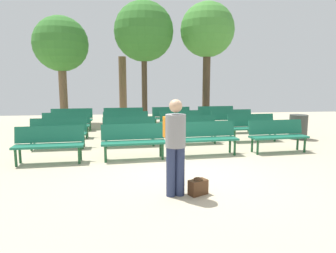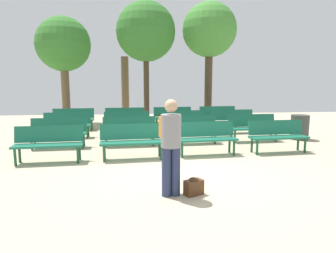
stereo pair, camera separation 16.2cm
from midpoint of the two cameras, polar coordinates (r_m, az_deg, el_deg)
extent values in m
plane|color=#BCAD8E|center=(6.36, 3.75, -9.19)|extent=(24.00, 24.00, 0.00)
cube|color=#19664C|center=(7.66, -21.33, -3.38)|extent=(1.62, 0.53, 0.05)
cube|color=#19664C|center=(7.81, -21.12, -1.32)|extent=(1.60, 0.21, 0.40)
cylinder|color=#194C28|center=(7.74, -26.57, -5.31)|extent=(0.06, 0.06, 0.40)
cylinder|color=#194C28|center=(7.44, -16.19, -5.27)|extent=(0.06, 0.06, 0.40)
cylinder|color=#194C28|center=(8.04, -25.90, -4.78)|extent=(0.06, 0.06, 0.40)
cylinder|color=#194C28|center=(7.75, -15.91, -4.71)|extent=(0.06, 0.06, 0.40)
cube|color=#19664C|center=(7.52, -6.14, -3.06)|extent=(1.63, 0.55, 0.05)
cube|color=#19664C|center=(7.67, -6.28, -0.96)|extent=(1.60, 0.24, 0.40)
cylinder|color=#194C28|center=(7.40, -11.47, -5.18)|extent=(0.06, 0.06, 0.40)
cylinder|color=#194C28|center=(7.49, -0.66, -4.83)|extent=(0.06, 0.06, 0.40)
cylinder|color=#194C28|center=(7.71, -11.42, -4.62)|extent=(0.06, 0.06, 0.40)
cylinder|color=#194C28|center=(7.79, -1.05, -4.30)|extent=(0.06, 0.06, 0.40)
cube|color=#19664C|center=(7.95, 7.98, -2.45)|extent=(1.63, 0.56, 0.05)
cube|color=#19664C|center=(8.09, 7.57, -0.48)|extent=(1.60, 0.24, 0.40)
cylinder|color=#194C28|center=(7.66, 3.31, -4.54)|extent=(0.06, 0.06, 0.40)
cylinder|color=#194C28|center=(8.09, 13.03, -4.04)|extent=(0.06, 0.06, 0.40)
cylinder|color=#194C28|center=(7.96, 2.78, -4.03)|extent=(0.06, 0.06, 0.40)
cylinder|color=#194C28|center=(8.38, 12.17, -3.58)|extent=(0.06, 0.06, 0.40)
cube|color=#19664C|center=(8.74, 20.85, -1.93)|extent=(1.63, 0.55, 0.05)
cube|color=#19664C|center=(8.87, 20.27, -0.15)|extent=(1.60, 0.23, 0.40)
cylinder|color=#194C28|center=(8.31, 17.16, -3.87)|extent=(0.06, 0.06, 0.40)
cylinder|color=#194C28|center=(9.03, 25.11, -3.33)|extent=(0.06, 0.06, 0.40)
cylinder|color=#194C28|center=(8.59, 16.20, -3.43)|extent=(0.06, 0.06, 0.40)
cylinder|color=#194C28|center=(9.29, 23.99, -2.95)|extent=(0.06, 0.06, 0.40)
cube|color=#19664C|center=(9.24, -19.72, -1.33)|extent=(1.62, 0.51, 0.05)
cube|color=#19664C|center=(9.40, -19.56, 0.35)|extent=(1.60, 0.19, 0.40)
cylinder|color=#194C28|center=(9.29, -24.08, -2.95)|extent=(0.06, 0.06, 0.40)
cylinder|color=#194C28|center=(9.01, -15.48, -2.85)|extent=(0.06, 0.06, 0.40)
cylinder|color=#194C28|center=(9.60, -23.58, -2.58)|extent=(0.06, 0.06, 0.40)
cylinder|color=#194C28|center=(9.33, -15.24, -2.46)|extent=(0.06, 0.06, 0.40)
cube|color=#19664C|center=(9.09, -6.83, -1.04)|extent=(1.62, 0.52, 0.05)
cube|color=#19664C|center=(9.25, -6.90, 0.66)|extent=(1.60, 0.20, 0.40)
cylinder|color=#194C28|center=(8.98, -11.24, -2.74)|extent=(0.06, 0.06, 0.40)
cylinder|color=#194C28|center=(9.03, -2.32, -2.53)|extent=(0.06, 0.06, 0.40)
cylinder|color=#194C28|center=(9.30, -11.15, -2.36)|extent=(0.06, 0.06, 0.40)
cylinder|color=#194C28|center=(9.34, -2.54, -2.15)|extent=(0.06, 0.06, 0.40)
cube|color=#19664C|center=(9.40, 5.14, -0.70)|extent=(1.62, 0.53, 0.05)
cube|color=#19664C|center=(9.56, 4.87, 0.94)|extent=(1.60, 0.21, 0.40)
cylinder|color=#194C28|center=(9.14, 1.10, -2.38)|extent=(0.06, 0.06, 0.40)
cylinder|color=#194C28|center=(9.48, 9.47, -2.10)|extent=(0.06, 0.06, 0.40)
cylinder|color=#194C28|center=(9.45, 0.76, -2.02)|extent=(0.06, 0.06, 0.40)
cylinder|color=#194C28|center=(9.78, 8.87, -1.76)|extent=(0.06, 0.06, 0.40)
cube|color=#19664C|center=(10.12, 16.46, -0.36)|extent=(1.62, 0.54, 0.05)
cube|color=#19664C|center=(10.27, 16.03, 1.17)|extent=(1.60, 0.22, 0.40)
cylinder|color=#194C28|center=(9.73, 13.09, -1.93)|extent=(0.06, 0.06, 0.40)
cylinder|color=#194C28|center=(10.34, 20.29, -1.63)|extent=(0.06, 0.06, 0.40)
cylinder|color=#194C28|center=(10.02, 12.40, -1.61)|extent=(0.06, 0.06, 0.40)
cylinder|color=#194C28|center=(10.62, 19.44, -1.34)|extent=(0.06, 0.06, 0.40)
cube|color=#19664C|center=(10.83, -18.34, 0.12)|extent=(1.62, 0.50, 0.05)
cube|color=#19664C|center=(10.99, -18.22, 1.54)|extent=(1.60, 0.19, 0.40)
cylinder|color=#194C28|center=(10.85, -22.06, -1.27)|extent=(0.06, 0.06, 0.40)
cylinder|color=#194C28|center=(10.61, -14.70, -1.14)|extent=(0.06, 0.06, 0.40)
cylinder|color=#194C28|center=(11.16, -21.68, -0.99)|extent=(0.06, 0.06, 0.40)
cylinder|color=#194C28|center=(10.92, -14.52, -0.86)|extent=(0.06, 0.06, 0.40)
cube|color=#19664C|center=(10.68, -7.43, 0.38)|extent=(1.62, 0.51, 0.05)
cube|color=#19664C|center=(10.85, -7.47, 1.81)|extent=(1.60, 0.19, 0.40)
cylinder|color=#194C28|center=(10.57, -11.18, -1.05)|extent=(0.06, 0.06, 0.40)
cylinder|color=#194C28|center=(10.59, -3.60, -0.88)|extent=(0.06, 0.06, 0.40)
cylinder|color=#194C28|center=(10.89, -11.11, -0.77)|extent=(0.06, 0.06, 0.40)
cylinder|color=#194C28|center=(10.91, -3.74, -0.61)|extent=(0.06, 0.06, 0.40)
cube|color=#19664C|center=(10.99, 3.27, 0.67)|extent=(1.62, 0.53, 0.05)
cube|color=#19664C|center=(11.16, 3.06, 2.05)|extent=(1.60, 0.21, 0.40)
cylinder|color=#194C28|center=(10.74, -0.21, -0.73)|extent=(0.06, 0.06, 0.40)
cylinder|color=#194C28|center=(11.04, 6.99, -0.54)|extent=(0.06, 0.06, 0.40)
cylinder|color=#194C28|center=(11.05, -0.47, -0.47)|extent=(0.06, 0.06, 0.40)
cylinder|color=#194C28|center=(11.35, 6.54, -0.29)|extent=(0.06, 0.06, 0.40)
cube|color=#19664C|center=(11.58, 12.88, 0.87)|extent=(1.62, 0.51, 0.05)
cube|color=#19664C|center=(11.74, 12.57, 2.18)|extent=(1.60, 0.19, 0.40)
cylinder|color=#194C28|center=(11.23, 9.80, -0.45)|extent=(0.06, 0.06, 0.40)
cylinder|color=#194C28|center=(11.74, 16.31, -0.28)|extent=(0.06, 0.06, 0.40)
cylinder|color=#194C28|center=(11.53, 9.31, -0.20)|extent=(0.06, 0.06, 0.40)
cylinder|color=#194C28|center=(12.03, 15.68, -0.05)|extent=(0.06, 0.06, 0.40)
cube|color=#19664C|center=(12.38, -17.27, 1.18)|extent=(1.62, 0.54, 0.05)
cube|color=#19664C|center=(12.55, -17.20, 2.41)|extent=(1.60, 0.22, 0.40)
cylinder|color=#194C28|center=(12.37, -20.53, -0.05)|extent=(0.06, 0.06, 0.40)
cylinder|color=#194C28|center=(12.18, -14.05, 0.11)|extent=(0.06, 0.06, 0.40)
cylinder|color=#194C28|center=(12.68, -20.26, 0.17)|extent=(0.06, 0.06, 0.40)
cylinder|color=#194C28|center=(12.49, -13.94, 0.33)|extent=(0.06, 0.06, 0.40)
cube|color=#19664C|center=(12.27, -7.80, 1.43)|extent=(1.62, 0.51, 0.05)
cube|color=#19664C|center=(12.44, -7.83, 2.66)|extent=(1.60, 0.19, 0.40)
cylinder|color=#194C28|center=(12.16, -11.07, 0.20)|extent=(0.06, 0.06, 0.40)
cylinder|color=#194C28|center=(12.17, -4.47, 0.34)|extent=(0.06, 0.06, 0.40)
cylinder|color=#194C28|center=(12.47, -11.00, 0.41)|extent=(0.06, 0.06, 0.40)
cylinder|color=#194C28|center=(12.48, -4.57, 0.55)|extent=(0.06, 0.06, 0.40)
cube|color=#19664C|center=(12.50, 1.38, 1.63)|extent=(1.62, 0.51, 0.05)
cube|color=#19664C|center=(12.67, 1.22, 2.84)|extent=(1.60, 0.19, 0.40)
cylinder|color=#194C28|center=(12.27, -1.72, 0.43)|extent=(0.06, 0.06, 0.40)
cylinder|color=#194C28|center=(12.51, 4.66, 0.56)|extent=(0.06, 0.06, 0.40)
cylinder|color=#194C28|center=(12.59, -1.89, 0.64)|extent=(0.06, 0.06, 0.40)
cylinder|color=#194C28|center=(12.82, 4.33, 0.76)|extent=(0.06, 0.06, 0.40)
cube|color=#19664C|center=(13.06, 10.02, 1.81)|extent=(1.63, 0.55, 0.05)
cube|color=#19664C|center=(13.23, 9.75, 2.96)|extent=(1.60, 0.24, 0.40)
cylinder|color=#194C28|center=(12.72, 7.28, 0.65)|extent=(0.06, 0.06, 0.40)
cylinder|color=#194C28|center=(13.20, 13.09, 0.79)|extent=(0.06, 0.06, 0.40)
cylinder|color=#194C28|center=(13.02, 6.86, 0.84)|extent=(0.06, 0.06, 0.40)
cylinder|color=#194C28|center=(13.49, 12.56, 0.97)|extent=(0.06, 0.06, 0.40)
cylinder|color=#4C3A28|center=(14.69, 8.00, 7.92)|extent=(0.36, 0.36, 3.59)
sphere|color=#478E38|center=(14.89, 8.22, 17.80)|extent=(2.55, 2.55, 2.55)
cylinder|color=#4C3A28|center=(14.40, -3.81, 7.61)|extent=(0.26, 0.26, 3.41)
sphere|color=#387A2D|center=(14.58, -3.91, 17.61)|extent=(2.76, 2.76, 2.76)
cylinder|color=brown|center=(16.03, -7.87, 7.31)|extent=(0.39, 0.39, 3.22)
cylinder|color=brown|center=(14.63, -18.60, 6.16)|extent=(0.36, 0.36, 2.88)
sphere|color=#387A2D|center=(14.71, -19.02, 14.63)|extent=(2.44, 2.44, 2.44)
cylinder|color=navy|center=(5.15, 2.35, -8.50)|extent=(0.16, 0.16, 0.85)
cylinder|color=navy|center=(5.12, 0.60, -8.63)|extent=(0.16, 0.16, 0.85)
cylinder|color=gray|center=(4.97, 1.51, -0.84)|extent=(0.38, 0.38, 0.55)
sphere|color=tan|center=(4.92, 1.53, 3.94)|extent=(0.22, 0.22, 0.22)
cube|color=orange|center=(5.22, 0.80, -0.08)|extent=(0.30, 0.21, 0.36)
cube|color=#4C2D19|center=(5.28, 5.79, -11.48)|extent=(0.37, 0.30, 0.26)
torus|color=#4C2D19|center=(5.24, 5.81, -9.93)|extent=(0.16, 0.16, 0.02)
cylinder|color=#383D38|center=(11.04, 24.17, -0.12)|extent=(0.59, 0.59, 0.83)
camera|label=1|loc=(0.08, -89.50, 0.08)|focal=32.00mm
camera|label=2|loc=(0.08, 90.50, -0.08)|focal=32.00mm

